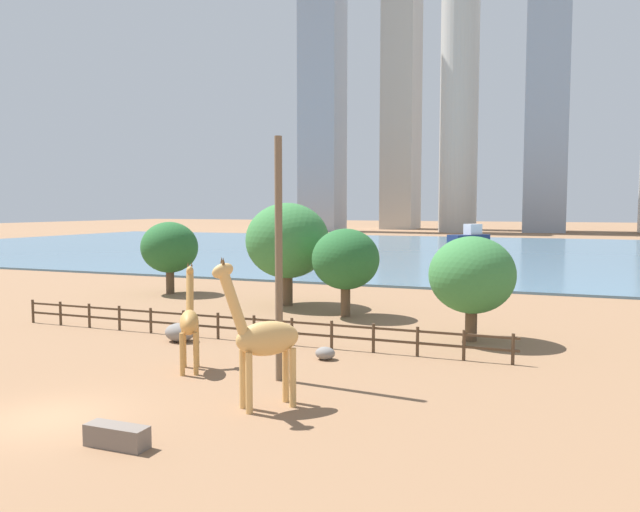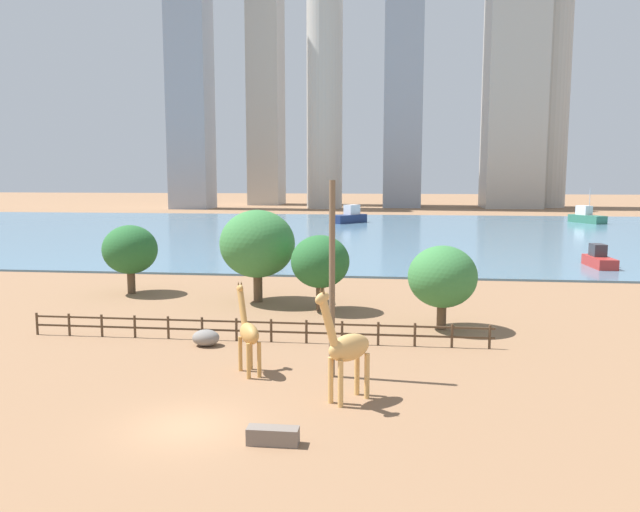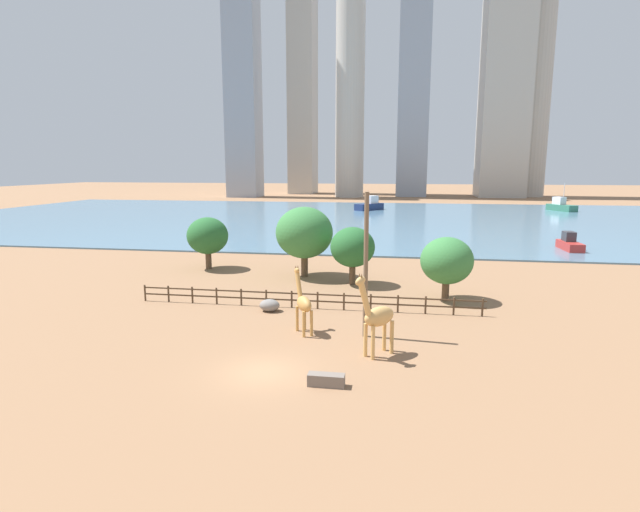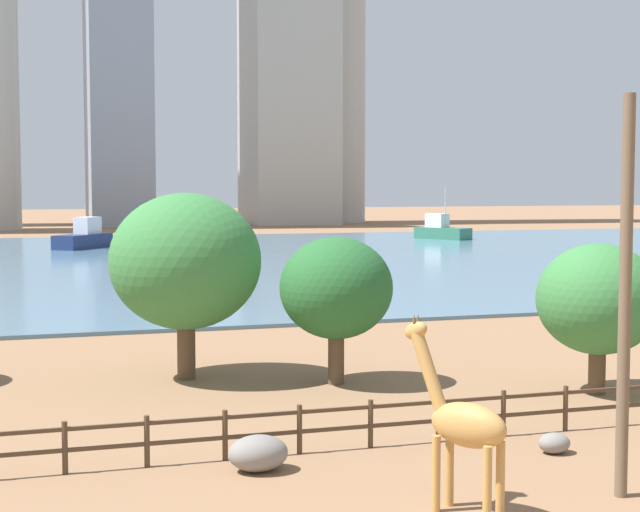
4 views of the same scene
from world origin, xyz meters
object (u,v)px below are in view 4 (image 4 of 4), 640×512
(boulder_near_fence, at_px, (258,453))
(tree_right_tall, at_px, (336,289))
(tree_left_large, at_px, (185,262))
(tree_center_broad, at_px, (598,300))
(utility_pole, at_px, (625,298))
(boat_sailboat, at_px, (84,238))
(boulder_by_pole, at_px, (554,443))
(giraffe_companion, at_px, (462,423))
(boat_tug, at_px, (442,230))
(boat_ferry, at_px, (596,279))

(boulder_near_fence, bearing_deg, tree_right_tall, 61.17)
(tree_left_large, xyz_separation_m, tree_center_broad, (12.74, -6.70, -1.07))
(utility_pole, height_order, boat_sailboat, utility_pole)
(boulder_by_pole, xyz_separation_m, tree_center_broad, (5.25, 6.03, 2.92))
(giraffe_companion, bearing_deg, boat_tug, -55.20)
(tree_right_tall, xyz_separation_m, boat_ferry, (25.20, 22.16, -2.44))
(boat_sailboat, bearing_deg, boat_ferry, 65.65)
(tree_left_large, height_order, boat_tug, boat_tug)
(tree_left_large, height_order, tree_center_broad, tree_left_large)
(giraffe_companion, relative_size, boulder_near_fence, 2.82)
(boat_tug, bearing_deg, boat_ferry, -42.27)
(utility_pole, xyz_separation_m, boulder_near_fence, (-7.33, 4.38, -4.07))
(boulder_near_fence, distance_m, boat_ferry, 43.83)
(tree_left_large, distance_m, tree_center_broad, 14.43)
(utility_pole, distance_m, boulder_by_pole, 5.58)
(boat_ferry, xyz_separation_m, boat_tug, (15.99, 58.57, 0.34))
(giraffe_companion, relative_size, tree_center_broad, 0.83)
(tree_left_large, relative_size, boat_ferry, 1.32)
(boulder_by_pole, relative_size, tree_left_large, 0.13)
(boat_sailboat, relative_size, boat_tug, 1.00)
(boat_sailboat, bearing_deg, tree_left_large, 36.45)
(giraffe_companion, height_order, tree_center_broad, tree_center_broad)
(giraffe_companion, xyz_separation_m, boulder_near_fence, (-3.40, 4.34, -1.51))
(boulder_by_pole, relative_size, boat_ferry, 0.17)
(boat_ferry, bearing_deg, tree_left_large, -59.27)
(boulder_near_fence, xyz_separation_m, tree_left_large, (0.31, 11.94, 3.82))
(giraffe_companion, height_order, boulder_by_pole, giraffe_companion)
(boulder_near_fence, relative_size, tree_left_large, 0.22)
(boulder_by_pole, distance_m, boat_sailboat, 86.27)
(boulder_near_fence, relative_size, boat_tug, 0.19)
(utility_pole, height_order, tree_center_broad, utility_pole)
(boat_ferry, bearing_deg, boat_tug, 162.30)
(utility_pole, relative_size, boat_ferry, 1.76)
(utility_pole, relative_size, boat_tug, 1.18)
(utility_pole, distance_m, boat_tug, 102.34)
(boulder_near_fence, bearing_deg, giraffe_companion, -51.91)
(giraffe_companion, relative_size, tree_right_tall, 0.80)
(tree_right_tall, relative_size, boat_ferry, 1.02)
(utility_pole, relative_size, tree_left_large, 1.34)
(giraffe_companion, relative_size, boat_sailboat, 0.54)
(tree_right_tall, bearing_deg, boulder_near_fence, -118.83)
(boulder_by_pole, bearing_deg, tree_right_tall, 104.29)
(utility_pole, xyz_separation_m, boat_sailboat, (-5.39, 89.66, -3.18))
(boat_ferry, bearing_deg, tree_right_tall, -51.10)
(boulder_by_pole, bearing_deg, boat_sailboat, 93.89)
(tree_center_broad, height_order, boat_tug, boat_tug)
(boulder_near_fence, bearing_deg, boulder_by_pole, -5.79)
(utility_pole, xyz_separation_m, boat_ferry, (23.06, 35.97, -3.56))
(giraffe_companion, distance_m, boulder_near_fence, 5.71)
(utility_pole, distance_m, boat_sailboat, 89.88)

